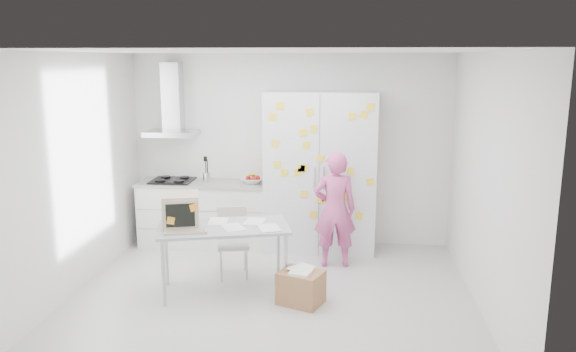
# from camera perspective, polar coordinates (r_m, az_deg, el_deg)

# --- Properties ---
(floor) EXTENTS (4.50, 4.00, 0.02)m
(floor) POSITION_cam_1_polar(r_m,az_deg,el_deg) (6.47, -1.67, -12.21)
(floor) COLOR silver
(floor) RESTS_ON ground
(walls) EXTENTS (4.52, 4.01, 2.70)m
(walls) POSITION_cam_1_polar(r_m,az_deg,el_deg) (6.75, -0.91, 0.93)
(walls) COLOR white
(walls) RESTS_ON ground
(ceiling) EXTENTS (4.50, 4.00, 0.02)m
(ceiling) POSITION_cam_1_polar(r_m,az_deg,el_deg) (5.91, -1.83, 12.54)
(ceiling) COLOR white
(ceiling) RESTS_ON walls
(counter_run) EXTENTS (1.84, 0.63, 1.28)m
(counter_run) POSITION_cam_1_polar(r_m,az_deg,el_deg) (8.11, -8.48, -3.70)
(counter_run) COLOR white
(counter_run) RESTS_ON ground
(range_hood) EXTENTS (0.70, 0.48, 1.01)m
(range_hood) POSITION_cam_1_polar(r_m,az_deg,el_deg) (8.10, -11.67, 6.87)
(range_hood) COLOR silver
(range_hood) RESTS_ON walls
(tall_cabinet) EXTENTS (1.50, 0.68, 2.20)m
(tall_cabinet) POSITION_cam_1_polar(r_m,az_deg,el_deg) (7.69, 3.30, 0.38)
(tall_cabinet) COLOR silver
(tall_cabinet) RESTS_ON ground
(person) EXTENTS (0.59, 0.43, 1.49)m
(person) POSITION_cam_1_polar(r_m,az_deg,el_deg) (7.15, 4.78, -3.44)
(person) COLOR #CF5091
(person) RESTS_ON ground
(desk) EXTENTS (1.59, 1.08, 1.15)m
(desk) POSITION_cam_1_polar(r_m,az_deg,el_deg) (6.38, -9.26, -4.26)
(desk) COLOR #A0A8AA
(desk) RESTS_ON ground
(chair) EXTENTS (0.46, 0.46, 0.84)m
(chair) POSITION_cam_1_polar(r_m,az_deg,el_deg) (6.96, -5.64, -6.22)
(chair) COLOR #BCBCB9
(chair) RESTS_ON ground
(cardboard_box) EXTENTS (0.55, 0.50, 0.40)m
(cardboard_box) POSITION_cam_1_polar(r_m,az_deg,el_deg) (6.24, 1.32, -11.19)
(cardboard_box) COLOR #A97649
(cardboard_box) RESTS_ON ground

